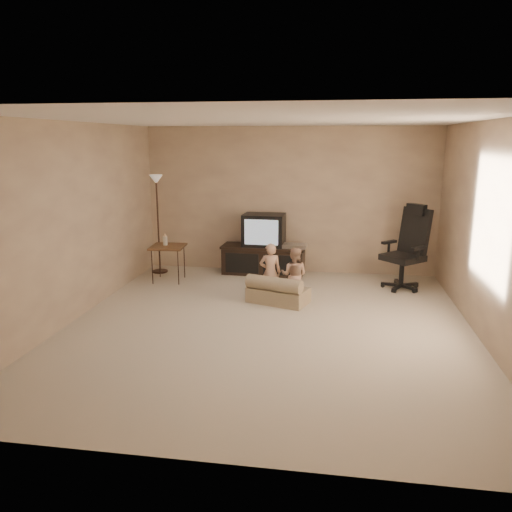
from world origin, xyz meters
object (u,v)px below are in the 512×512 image
Objects in this scene: office_chair at (406,259)px; tv_stand at (264,249)px; floor_lamp at (157,202)px; toddler_right at (294,275)px; child_sofa at (277,292)px; side_table at (168,247)px; toddler_left at (270,272)px.

tv_stand is at bearing -146.41° from office_chair.
toddler_right is at bearing -27.67° from floor_lamp.
office_chair is 1.41× the size of child_sofa.
office_chair is 4.21m from floor_lamp.
office_chair is at bearing -10.27° from tv_stand.
office_chair is at bearing 47.74° from child_sofa.
toddler_right is (-1.66, -0.96, -0.07)m from office_chair.
floor_lamp is at bearing 166.87° from child_sofa.
office_chair reaches higher than child_sofa.
tv_stand is at bearing 24.98° from side_table.
office_chair is 1.65× the size of toddler_right.
floor_lamp is at bearing -41.92° from toddler_left.
side_table is 2.13m from child_sofa.
side_table is (-3.79, -0.17, 0.10)m from office_chair.
side_table is 2.28m from toddler_right.
toddler_left reaches higher than child_sofa.
toddler_right reaches higher than child_sofa.
toddler_right is at bearing -64.13° from tv_stand.
tv_stand is 1.73× the size of toddler_left.
office_chair is 2.23m from toddler_left.
child_sofa is at bearing -24.91° from side_table.
office_chair is at bearing 2.57° from side_table.
office_chair is 0.77× the size of floor_lamp.
toddler_left is at bearing 162.01° from child_sofa.
child_sofa is at bearing -31.78° from floor_lamp.
child_sofa is at bearing 132.96° from toddler_left.
floor_lamp is at bearing -171.29° from tv_stand.
tv_stand is 1.85× the size of side_table.
tv_stand is at bearing 6.15° from floor_lamp.
floor_lamp is 1.99× the size of toddler_left.
floor_lamp is 2.13× the size of toddler_right.
floor_lamp is at bearing -18.55° from toddler_right.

